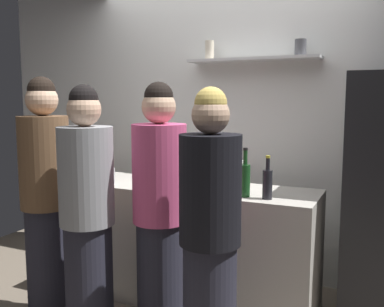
{
  "coord_description": "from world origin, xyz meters",
  "views": [
    {
      "loc": [
        1.3,
        -2.37,
        1.55
      ],
      "look_at": [
        -0.05,
        0.55,
        1.14
      ],
      "focal_mm": 40.52,
      "sensor_mm": 36.0,
      "label": 1
    }
  ],
  "objects": [
    {
      "name": "person_brown_jacket",
      "position": [
        -0.85,
        -0.13,
        0.84
      ],
      "size": [
        0.34,
        0.34,
        1.7
      ],
      "rotation": [
        0.0,
        0.0,
        3.71
      ],
      "color": "#262633",
      "rests_on": "ground"
    },
    {
      "name": "person_grey_hoodie",
      "position": [
        -0.4,
        -0.26,
        0.81
      ],
      "size": [
        0.34,
        0.34,
        1.63
      ],
      "rotation": [
        0.0,
        0.0,
        5.71
      ],
      "color": "#262633",
      "rests_on": "ground"
    },
    {
      "name": "counter",
      "position": [
        -0.05,
        0.55,
        0.45
      ],
      "size": [
        1.88,
        0.6,
        0.89
      ],
      "primitive_type": "cube",
      "color": "#B7B2A8",
      "rests_on": "ground"
    },
    {
      "name": "utensil_holder",
      "position": [
        -0.67,
        0.36,
        0.96
      ],
      "size": [
        0.09,
        0.09,
        0.22
      ],
      "color": "#B2B2B7",
      "rests_on": "counter"
    },
    {
      "name": "wine_bottle_pale_glass",
      "position": [
        0.26,
        0.78,
        1.0
      ],
      "size": [
        0.07,
        0.07,
        0.28
      ],
      "color": "#B2BFB2",
      "rests_on": "counter"
    },
    {
      "name": "water_bottle_plastic",
      "position": [
        0.28,
        0.41,
        1.01
      ],
      "size": [
        0.09,
        0.09,
        0.25
      ],
      "color": "silver",
      "rests_on": "counter"
    },
    {
      "name": "baking_pan",
      "position": [
        -0.07,
        0.45,
        0.92
      ],
      "size": [
        0.34,
        0.24,
        0.05
      ],
      "primitive_type": "cube",
      "color": "gray",
      "rests_on": "counter"
    },
    {
      "name": "wine_bottle_amber_glass",
      "position": [
        -0.79,
        0.44,
        1.01
      ],
      "size": [
        0.07,
        0.07,
        0.32
      ],
      "color": "#472814",
      "rests_on": "counter"
    },
    {
      "name": "person_pink_top",
      "position": [
        0.0,
        -0.04,
        0.82
      ],
      "size": [
        0.34,
        0.34,
        1.65
      ],
      "rotation": [
        0.0,
        0.0,
        6.07
      ],
      "color": "#262633",
      "rests_on": "ground"
    },
    {
      "name": "wine_bottle_green_glass",
      "position": [
        0.42,
        0.38,
        1.01
      ],
      "size": [
        0.07,
        0.07,
        0.33
      ],
      "color": "#19471E",
      "rests_on": "counter"
    },
    {
      "name": "back_wall_assembly",
      "position": [
        0.0,
        1.25,
        1.3
      ],
      "size": [
        4.8,
        0.32,
        2.6
      ],
      "color": "white",
      "rests_on": "ground"
    },
    {
      "name": "wine_bottle_dark_glass",
      "position": [
        0.58,
        0.37,
        1.0
      ],
      "size": [
        0.06,
        0.06,
        0.29
      ],
      "color": "black",
      "rests_on": "counter"
    },
    {
      "name": "person_blonde",
      "position": [
        0.43,
        -0.25,
        0.79
      ],
      "size": [
        0.34,
        0.34,
        1.61
      ],
      "rotation": [
        0.0,
        0.0,
        0.09
      ],
      "color": "#262633",
      "rests_on": "ground"
    }
  ]
}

